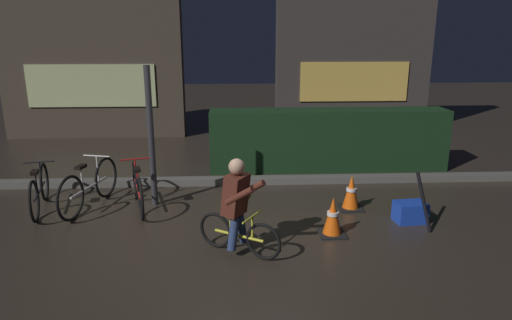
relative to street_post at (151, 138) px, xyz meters
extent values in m
plane|color=#2D261E|center=(1.43, -1.20, -1.12)|extent=(40.00, 40.00, 0.00)
cube|color=#56544F|center=(1.43, 1.00, -1.06)|extent=(12.00, 0.24, 0.12)
cube|color=black|center=(3.23, 1.90, -0.51)|extent=(4.80, 0.70, 1.23)
cube|color=#42382D|center=(-2.39, 5.30, 1.34)|extent=(4.72, 0.50, 4.93)
cube|color=#BFCC8C|center=(-2.39, 5.03, 0.28)|extent=(3.30, 0.04, 1.10)
cube|color=#383330|center=(4.73, 6.00, 1.20)|extent=(4.39, 0.50, 4.64)
cube|color=#E5B751|center=(4.73, 5.73, 0.28)|extent=(3.07, 0.04, 1.10)
cylinder|color=#2D2D33|center=(0.00, 0.00, 0.00)|extent=(0.10, 0.10, 2.24)
torus|color=black|center=(-1.87, 0.31, -0.80)|extent=(0.19, 0.63, 0.64)
torus|color=black|center=(-1.65, -0.62, -0.80)|extent=(0.19, 0.63, 0.64)
cylinder|color=black|center=(-1.76, -0.16, -0.80)|extent=(0.25, 0.93, 0.04)
cylinder|color=black|center=(-1.72, -0.32, -0.62)|extent=(0.03, 0.03, 0.36)
cube|color=black|center=(-1.72, -0.32, -0.45)|extent=(0.14, 0.22, 0.05)
cylinder|color=black|center=(-1.82, 0.10, -0.60)|extent=(0.03, 0.03, 0.40)
cylinder|color=black|center=(-1.82, 0.10, -0.40)|extent=(0.45, 0.13, 0.02)
torus|color=black|center=(-0.88, 0.42, -0.78)|extent=(0.21, 0.68, 0.69)
torus|color=black|center=(-1.13, -0.59, -0.78)|extent=(0.21, 0.68, 0.69)
cylinder|color=silver|center=(-1.00, -0.09, -0.78)|extent=(0.29, 1.02, 0.04)
cylinder|color=silver|center=(-1.05, -0.26, -0.58)|extent=(0.03, 0.03, 0.39)
cube|color=black|center=(-1.05, -0.26, -0.39)|extent=(0.15, 0.22, 0.05)
cylinder|color=silver|center=(-0.93, 0.19, -0.56)|extent=(0.03, 0.03, 0.44)
cylinder|color=silver|center=(-0.93, 0.19, -0.34)|extent=(0.45, 0.13, 0.02)
torus|color=black|center=(-0.37, 0.33, -0.79)|extent=(0.22, 0.64, 0.66)
torus|color=black|center=(-0.10, -0.62, -0.79)|extent=(0.22, 0.64, 0.66)
cylinder|color=#B21919|center=(-0.23, -0.15, -0.79)|extent=(0.31, 0.95, 0.04)
cylinder|color=#B21919|center=(-0.18, -0.31, -0.61)|extent=(0.03, 0.03, 0.37)
cube|color=black|center=(-0.18, -0.31, -0.42)|extent=(0.15, 0.22, 0.05)
cylinder|color=#B21919|center=(-0.31, 0.11, -0.59)|extent=(0.03, 0.03, 0.41)
cylinder|color=#B21919|center=(-0.31, 0.11, -0.38)|extent=(0.45, 0.15, 0.02)
cube|color=black|center=(2.65, -1.30, -1.11)|extent=(0.36, 0.36, 0.03)
cone|color=#EA560F|center=(2.65, -1.30, -0.83)|extent=(0.26, 0.26, 0.52)
cylinder|color=white|center=(2.65, -1.30, -0.80)|extent=(0.16, 0.16, 0.05)
cube|color=black|center=(3.15, -0.36, -1.11)|extent=(0.36, 0.36, 0.03)
cone|color=#EA560F|center=(3.15, -0.36, -0.82)|extent=(0.26, 0.26, 0.54)
cylinder|color=white|center=(3.15, -0.36, -0.79)|extent=(0.16, 0.16, 0.05)
cube|color=#193DB7|center=(3.90, -0.90, -0.97)|extent=(0.47, 0.36, 0.30)
torus|color=black|center=(1.65, -1.97, -0.88)|extent=(0.44, 0.29, 0.48)
torus|color=black|center=(1.05, -1.60, -0.88)|extent=(0.44, 0.29, 0.48)
cylinder|color=gold|center=(1.35, -1.78, -0.88)|extent=(0.62, 0.40, 0.04)
cylinder|color=gold|center=(1.24, -1.72, -0.75)|extent=(0.03, 0.03, 0.26)
cube|color=black|center=(1.24, -1.72, -0.62)|extent=(0.22, 0.19, 0.05)
cylinder|color=gold|center=(1.51, -1.88, -0.73)|extent=(0.03, 0.03, 0.30)
cylinder|color=gold|center=(1.51, -1.88, -0.58)|extent=(0.26, 0.40, 0.02)
cylinder|color=navy|center=(1.39, -1.69, -0.82)|extent=(0.20, 0.23, 0.42)
cylinder|color=navy|center=(1.28, -1.86, -0.82)|extent=(0.20, 0.23, 0.42)
cube|color=#512319|center=(1.32, -1.76, -0.34)|extent=(0.39, 0.41, 0.54)
sphere|color=tan|center=(1.33, -1.77, 0.02)|extent=(0.20, 0.20, 0.20)
cylinder|color=#512319|center=(1.51, -1.72, -0.29)|extent=(0.38, 0.28, 0.29)
cylinder|color=#512319|center=(1.36, -1.95, -0.29)|extent=(0.38, 0.28, 0.29)
ellipsoid|color=brown|center=(1.37, -1.56, -0.39)|extent=(0.36, 0.30, 0.24)
cylinder|color=black|center=(3.98, -1.15, -0.72)|extent=(0.21, 0.34, 0.81)
camera|label=1|loc=(1.30, -7.01, 1.56)|focal=31.69mm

